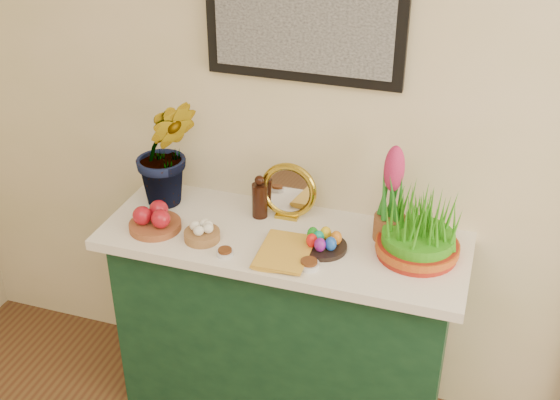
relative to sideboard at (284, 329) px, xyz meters
The scene contains 13 objects.
sideboard is the anchor object (origin of this frame).
tablecloth 0.45m from the sideboard, behind, with size 1.40×0.55×0.04m, color silver.
hyacinth_green 0.93m from the sideboard, 169.75° to the left, with size 0.30×0.26×0.61m, color #22771F.
apple_bowl 0.71m from the sideboard, 166.90° to the right, with size 0.24×0.24×0.10m.
garlic_basket 0.59m from the sideboard, 155.68° to the right, with size 0.18×0.18×0.08m.
vinegar_cruet 0.57m from the sideboard, 142.46° to the left, with size 0.06×0.06×0.18m.
mirror 0.59m from the sideboard, 101.17° to the left, with size 0.23×0.07×0.23m.
book 0.50m from the sideboard, 109.90° to the right, with size 0.17×0.25×0.03m, color gold.
spice_dish_left 0.54m from the sideboard, 129.37° to the right, with size 0.06×0.06×0.03m.
spice_dish_right 0.53m from the sideboard, 49.90° to the right, with size 0.08×0.08×0.03m.
egg_plate 0.52m from the sideboard, 16.70° to the right, with size 0.23×0.23×0.07m.
hyacinth_pink 0.75m from the sideboard, 14.59° to the left, with size 0.12×0.12×0.39m.
wheatgrass_sabzeh 0.76m from the sideboard, ahead, with size 0.30×0.30×0.25m.
Camera 1 is at (0.32, -0.15, 2.33)m, focal length 45.00 mm.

